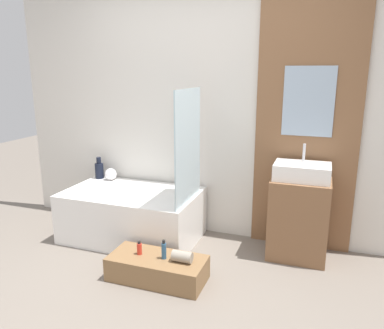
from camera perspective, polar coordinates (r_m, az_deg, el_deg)
The scene contains 13 objects.
ground_plane at distance 2.82m, azimuth -8.66°, elevation -22.06°, with size 12.00×12.00×0.00m, color slate.
wall_tiled_back at distance 3.75m, azimuth 2.12°, elevation 8.69°, with size 4.20×0.06×2.60m, color silver.
wall_wood_accent at distance 3.53m, azimuth 17.24°, elevation 7.79°, with size 0.92×0.04×2.60m.
bathtub at distance 3.84m, azimuth -9.07°, elevation -7.54°, with size 1.31×0.79×0.49m.
glass_shower_screen at distance 3.31m, azimuth -0.56°, elevation 2.74°, with size 0.01×0.62×1.01m, color silver.
wooden_step_bench at distance 3.16m, azimuth -5.30°, elevation -15.45°, with size 0.79×0.36×0.19m, color olive.
vanity_cabinet at distance 3.53m, azimuth 15.93°, elevation -7.88°, with size 0.51×0.42×0.73m, color brown.
sink at distance 3.39m, azimuth 16.43°, elevation -1.02°, with size 0.48×0.33×0.30m.
vase_tall_dark at distance 4.26m, azimuth -13.95°, elevation -0.77°, with size 0.09×0.09×0.24m.
vase_round_light at distance 4.17m, azimuth -12.29°, elevation -1.45°, with size 0.13×0.13×0.13m, color white.
bottle_soap_primary at distance 3.16m, azimuth -8.02°, elevation -12.55°, with size 0.04×0.04×0.11m.
bottle_soap_secondary at distance 3.06m, azimuth -4.34°, elevation -12.91°, with size 0.04×0.04×0.16m.
towel_roll at distance 3.02m, azimuth -1.52°, elevation -13.84°, with size 0.09×0.09×0.16m, color gray.
Camera 1 is at (1.12, -1.98, 1.66)m, focal length 35.00 mm.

